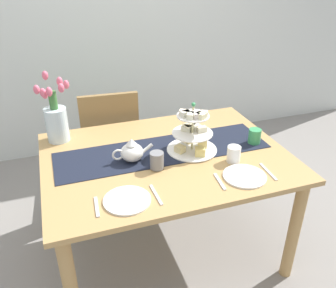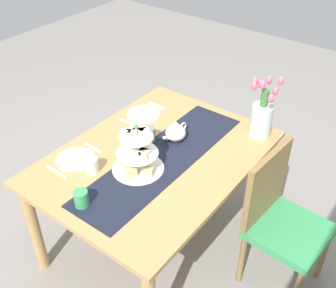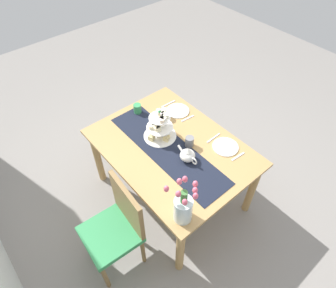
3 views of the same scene
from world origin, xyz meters
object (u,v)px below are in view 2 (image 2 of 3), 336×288
at_px(mug_grey, 149,134).
at_px(fork_left, 157,106).
at_px(dining_table, 156,168).
at_px(dinner_plate_right, 76,159).
at_px(mug_white_text, 92,165).
at_px(tulip_vase, 262,115).
at_px(teapot, 176,132).
at_px(tiered_cake_stand, 137,154).
at_px(dinner_plate_left, 144,114).
at_px(knife_left, 130,123).
at_px(chair_left, 280,217).
at_px(fork_right, 93,148).
at_px(knife_right, 57,172).
at_px(mug_orange, 81,199).

bearing_deg(mug_grey, fork_left, -147.88).
height_order(dining_table, mug_grey, mug_grey).
height_order(dining_table, dinner_plate_right, dinner_plate_right).
bearing_deg(dinner_plate_right, mug_white_text, 83.94).
relative_size(tulip_vase, mug_grey, 4.51).
xyz_separation_m(teapot, dinner_plate_right, (0.52, -0.35, -0.05)).
bearing_deg(tulip_vase, mug_grey, -46.97).
bearing_deg(fork_left, teapot, 54.04).
distance_m(dining_table, tulip_vase, 0.74).
height_order(tiered_cake_stand, fork_left, tiered_cake_stand).
distance_m(tulip_vase, mug_white_text, 1.09).
relative_size(dining_table, dinner_plate_left, 6.14).
distance_m(fork_left, mug_grey, 0.44).
distance_m(dinner_plate_left, dinner_plate_right, 0.64).
height_order(tulip_vase, knife_left, tulip_vase).
height_order(dining_table, teapot, teapot).
bearing_deg(teapot, mug_white_text, -19.80).
distance_m(chair_left, teapot, 0.80).
distance_m(fork_left, mug_white_text, 0.81).
bearing_deg(fork_right, mug_grey, 139.46).
relative_size(tulip_vase, knife_right, 2.52).
bearing_deg(tiered_cake_stand, dining_table, -179.97).
distance_m(teapot, fork_left, 0.44).
distance_m(dining_table, dinner_plate_right, 0.49).
xyz_separation_m(fork_left, mug_orange, (1.02, 0.31, 0.04)).
bearing_deg(chair_left, mug_orange, -45.81).
bearing_deg(fork_left, mug_grey, 32.12).
distance_m(dining_table, mug_white_text, 0.42).
relative_size(mug_white_text, mug_orange, 1.00).
bearing_deg(mug_grey, knife_right, -22.37).
xyz_separation_m(tulip_vase, dinner_plate_left, (0.26, -0.75, -0.14)).
height_order(mug_white_text, mug_orange, same).
bearing_deg(tulip_vase, fork_right, -44.84).
relative_size(dining_table, tiered_cake_stand, 4.65).
distance_m(mug_grey, mug_white_text, 0.44).
bearing_deg(tulip_vase, knife_left, -61.41).
height_order(teapot, dinner_plate_left, teapot).
distance_m(knife_right, mug_grey, 0.61).
distance_m(teapot, knife_right, 0.76).
relative_size(dining_table, knife_right, 8.31).
height_order(chair_left, knife_left, chair_left).
height_order(fork_right, mug_white_text, mug_white_text).
distance_m(tulip_vase, fork_left, 0.77).
relative_size(fork_left, mug_white_text, 1.58).
bearing_deg(dinner_plate_left, mug_grey, 46.09).
relative_size(dinner_plate_right, fork_right, 1.53).
distance_m(tulip_vase, fork_right, 1.07).
bearing_deg(fork_right, dining_table, 116.24).
xyz_separation_m(fork_right, mug_orange, (0.39, 0.31, 0.04)).
bearing_deg(knife_left, tulip_vase, 118.59).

